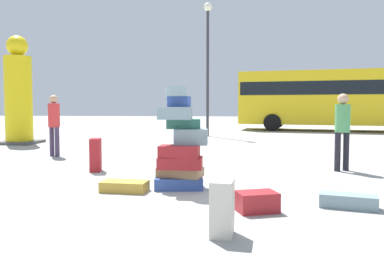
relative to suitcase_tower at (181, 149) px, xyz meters
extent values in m
plane|color=#9E9E99|center=(-0.20, 0.19, -0.65)|extent=(80.00, 80.00, 0.00)
cube|color=#334F99|center=(-0.03, -0.01, -0.55)|extent=(0.82, 0.53, 0.19)
cube|color=olive|center=(-0.01, 0.03, -0.38)|extent=(0.77, 0.53, 0.15)
cube|color=maroon|center=(0.00, -0.07, -0.21)|extent=(0.71, 0.41, 0.18)
cube|color=maroon|center=(-0.01, -0.08, -0.03)|extent=(0.64, 0.37, 0.19)
cube|color=gray|center=(0.16, 0.08, 0.20)|extent=(0.55, 0.31, 0.26)
cube|color=#26594C|center=(0.02, 0.18, 0.40)|extent=(0.58, 0.36, 0.16)
cube|color=gray|center=(-0.09, -0.05, 0.58)|extent=(0.54, 0.30, 0.20)
cube|color=#334F99|center=(-0.04, 0.07, 0.77)|extent=(0.38, 0.25, 0.17)
cylinder|color=gray|center=(-0.07, -0.04, 0.93)|extent=(0.34, 0.34, 0.15)
cube|color=#B28C33|center=(-0.85, -0.31, -0.56)|extent=(0.74, 0.42, 0.17)
cube|color=maroon|center=(1.15, -1.23, -0.52)|extent=(0.59, 0.49, 0.25)
cube|color=gray|center=(2.36, -0.92, -0.55)|extent=(0.77, 0.46, 0.18)
cube|color=maroon|center=(-1.96, 1.43, -0.31)|extent=(0.28, 0.40, 0.68)
cube|color=beige|center=(0.74, -2.19, -0.35)|extent=(0.26, 0.35, 0.58)
cylinder|color=black|center=(3.18, 2.08, -0.24)|extent=(0.12, 0.12, 0.80)
cylinder|color=black|center=(2.98, 1.98, -0.24)|extent=(0.12, 0.12, 0.80)
cylinder|color=#4C9959|center=(3.08, 2.03, 0.44)|extent=(0.30, 0.30, 0.57)
sphere|color=tan|center=(3.08, 2.03, 0.84)|extent=(0.22, 0.22, 0.22)
cylinder|color=#3F334C|center=(-3.98, 3.62, -0.26)|extent=(0.12, 0.12, 0.78)
cylinder|color=#3F334C|center=(-3.79, 3.51, -0.26)|extent=(0.12, 0.12, 0.78)
cylinder|color=red|center=(-3.89, 3.57, 0.45)|extent=(0.30, 0.30, 0.63)
sphere|color=tan|center=(-3.89, 3.57, 0.87)|extent=(0.22, 0.22, 0.22)
cylinder|color=yellow|center=(-6.69, 6.65, 0.89)|extent=(0.92, 0.92, 3.07)
sphere|color=yellow|center=(-6.69, 6.65, 2.78)|extent=(0.72, 0.72, 0.72)
cube|color=#4C4C4C|center=(-6.69, 6.65, -0.60)|extent=(1.29, 1.29, 0.10)
cube|color=yellow|center=(6.43, 14.82, 1.10)|extent=(10.69, 4.42, 2.80)
cube|color=black|center=(6.43, 14.82, 1.59)|extent=(10.49, 4.40, 0.70)
cylinder|color=black|center=(3.35, 16.69, -0.20)|extent=(0.93, 0.42, 0.90)
cylinder|color=black|center=(2.88, 14.23, -0.20)|extent=(0.93, 0.42, 0.90)
cylinder|color=#333338|center=(-0.28, 10.63, 2.09)|extent=(0.12, 0.12, 5.47)
sphere|color=#F2F2CC|center=(-0.28, 10.63, 4.95)|extent=(0.36, 0.36, 0.36)
camera|label=1|loc=(0.85, -6.11, 0.71)|focal=35.79mm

